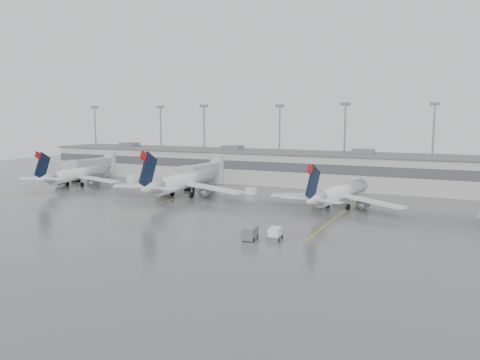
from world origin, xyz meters
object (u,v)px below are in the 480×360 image
at_px(jet_mid_right, 339,193).
at_px(baggage_tug, 275,235).
at_px(jet_far_left, 76,174).
at_px(jet_mid_left, 183,181).

height_order(jet_mid_right, baggage_tug, jet_mid_right).
bearing_deg(jet_far_left, baggage_tug, -33.66).
xyz_separation_m(jet_far_left, baggage_tug, (63.33, -27.48, -2.32)).
relative_size(jet_far_left, jet_mid_right, 1.02).
distance_m(jet_mid_left, baggage_tug, 40.15).
bearing_deg(jet_mid_right, jet_far_left, -172.16).
bearing_deg(baggage_tug, jet_far_left, 150.42).
bearing_deg(baggage_tug, jet_mid_right, 78.42).
height_order(jet_far_left, jet_mid_left, jet_mid_left).
relative_size(jet_mid_right, baggage_tug, 10.14).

